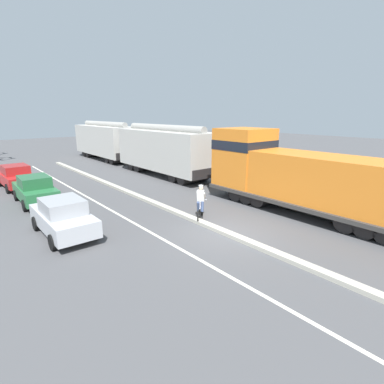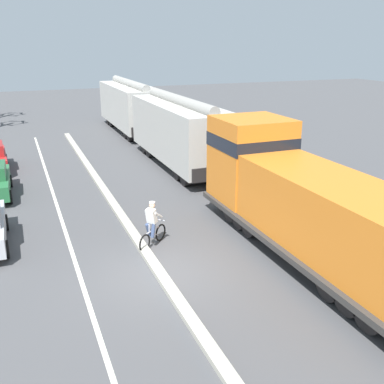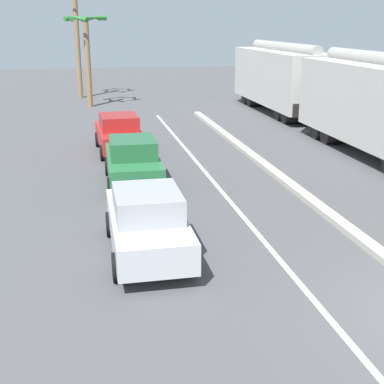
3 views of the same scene
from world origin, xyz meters
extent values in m
cube|color=#B2AD9E|center=(0.00, 6.00, 0.08)|extent=(0.36, 36.00, 0.16)
cube|color=silver|center=(-2.40, 6.00, 0.00)|extent=(0.14, 36.00, 0.01)
cube|color=#B5B3AB|center=(5.19, 12.12, 2.15)|extent=(2.90, 10.40, 3.10)
cube|color=black|center=(5.19, 17.37, 0.95)|extent=(2.61, 0.10, 0.70)
cylinder|color=black|center=(5.19, 15.90, 0.45)|extent=(2.46, 0.90, 0.90)
cylinder|color=black|center=(5.19, 14.80, 0.45)|extent=(2.46, 0.90, 0.90)
cube|color=#B8B5AD|center=(5.19, 23.72, 2.15)|extent=(2.90, 10.40, 3.10)
cylinder|color=#9C9A93|center=(5.19, 23.72, 3.88)|extent=(0.60, 9.88, 0.60)
cube|color=black|center=(5.19, 28.97, 0.95)|extent=(2.61, 0.10, 0.70)
cube|color=black|center=(5.19, 18.47, 0.95)|extent=(2.61, 0.10, 0.70)
cylinder|color=black|center=(5.19, 27.50, 0.45)|extent=(2.46, 0.90, 0.90)
cylinder|color=black|center=(5.19, 26.40, 0.45)|extent=(2.46, 0.90, 0.90)
cylinder|color=black|center=(5.19, 21.05, 0.45)|extent=(2.46, 0.90, 0.90)
cylinder|color=black|center=(5.19, 19.95, 0.45)|extent=(2.46, 0.90, 0.90)
cube|color=#B7BABF|center=(-5.38, 4.34, 0.67)|extent=(1.71, 4.20, 0.70)
cube|color=#9C9EA2|center=(-5.38, 4.19, 1.32)|extent=(1.50, 1.90, 0.60)
cube|color=#1E232D|center=(-5.38, 5.19, 1.27)|extent=(1.43, 0.12, 0.51)
cylinder|color=black|center=(-6.19, 5.64, 0.32)|extent=(0.22, 0.64, 0.64)
cylinder|color=black|center=(-4.58, 5.65, 0.32)|extent=(0.22, 0.64, 0.64)
cylinder|color=black|center=(-6.19, 3.04, 0.32)|extent=(0.22, 0.64, 0.64)
cylinder|color=black|center=(-4.57, 3.04, 0.32)|extent=(0.22, 0.64, 0.64)
cube|color=#286B3D|center=(-5.16, 10.19, 0.67)|extent=(1.77, 4.23, 0.70)
cube|color=#225B34|center=(-5.16, 10.04, 1.32)|extent=(1.53, 1.93, 0.60)
cube|color=#1E232D|center=(-5.15, 11.04, 1.27)|extent=(1.43, 0.15, 0.51)
cylinder|color=black|center=(-5.95, 11.50, 0.32)|extent=(0.23, 0.64, 0.64)
cylinder|color=black|center=(-4.33, 11.47, 0.32)|extent=(0.23, 0.64, 0.64)
cylinder|color=black|center=(-5.99, 8.90, 0.32)|extent=(0.23, 0.64, 0.64)
cylinder|color=black|center=(-4.38, 8.87, 0.32)|extent=(0.23, 0.64, 0.64)
cube|color=red|center=(-5.28, 15.05, 0.67)|extent=(1.87, 4.27, 0.70)
cube|color=maroon|center=(-5.27, 14.90, 1.32)|extent=(1.58, 1.96, 0.60)
cube|color=#1E232D|center=(-5.32, 15.90, 1.27)|extent=(1.43, 0.18, 0.51)
cylinder|color=black|center=(-6.14, 16.31, 0.32)|extent=(0.25, 0.65, 0.64)
cylinder|color=black|center=(-4.53, 16.38, 0.32)|extent=(0.25, 0.65, 0.64)
cylinder|color=black|center=(-6.03, 13.71, 0.32)|extent=(0.25, 0.65, 0.64)
cylinder|color=black|center=(-4.42, 13.78, 0.32)|extent=(0.25, 0.65, 0.64)
cylinder|color=#846647|center=(-6.84, 32.89, 3.55)|extent=(0.36, 0.36, 7.10)
cylinder|color=#846647|center=(-6.24, 28.41, 2.76)|extent=(0.36, 0.36, 5.53)
cone|color=#2D7033|center=(-5.34, 28.40, 5.58)|extent=(0.34, 1.81, 0.35)
cone|color=#2D7033|center=(-5.71, 29.13, 5.58)|extent=(1.66, 1.34, 0.52)
cone|color=#2D7033|center=(-6.81, 29.11, 5.58)|extent=(1.62, 1.40, 0.49)
cone|color=#2D7033|center=(-7.14, 28.33, 5.58)|extent=(0.48, 1.85, 0.51)
cone|color=#2D7033|center=(-6.84, 27.73, 5.58)|extent=(1.59, 1.44, 0.59)
cone|color=#2D7033|center=(-5.73, 27.67, 5.58)|extent=(1.67, 1.29, 0.35)
camera|label=1|loc=(-8.79, -8.43, 5.09)|focal=28.00mm
camera|label=2|loc=(-3.77, -12.35, 7.17)|focal=42.00mm
camera|label=3|loc=(-6.69, -7.46, 5.32)|focal=50.00mm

